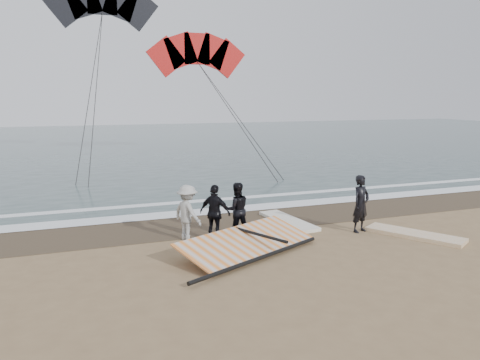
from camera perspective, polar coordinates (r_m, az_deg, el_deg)
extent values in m
plane|color=#8C704C|center=(11.33, 9.30, -10.25)|extent=(120.00, 120.00, 0.00)
cube|color=#233838|center=(42.72, -13.08, 4.55)|extent=(120.00, 54.00, 0.02)
cube|color=#4C3D2B|center=(15.22, 0.91, -4.81)|extent=(120.00, 2.80, 0.01)
cube|color=white|center=(16.49, -0.85, -3.57)|extent=(120.00, 0.90, 0.01)
cube|color=white|center=(18.06, -2.65, -2.37)|extent=(120.00, 0.45, 0.01)
imported|color=black|center=(14.11, 14.52, -2.82)|extent=(0.71, 0.57, 1.68)
cube|color=white|center=(14.30, 20.50, -6.24)|extent=(2.01, 2.70, 0.11)
cube|color=white|center=(14.92, 5.90, -4.98)|extent=(0.96, 2.63, 0.11)
imported|color=black|center=(13.26, -0.42, -3.61)|extent=(0.80, 0.65, 1.55)
imported|color=black|center=(12.86, -3.06, -4.03)|extent=(0.92, 0.92, 1.57)
imported|color=#AFAFAB|center=(12.96, -6.42, -3.99)|extent=(0.95, 1.15, 1.55)
cube|color=black|center=(12.52, -0.95, -7.89)|extent=(2.60, 1.66, 0.10)
cube|color=orange|center=(11.97, 0.92, -7.48)|extent=(4.04, 2.93, 0.40)
cylinder|color=black|center=(11.35, 2.36, -9.50)|extent=(4.00, 1.96, 0.10)
cylinder|color=black|center=(12.04, 2.26, -6.65)|extent=(0.88, 1.74, 0.08)
cylinder|color=#262626|center=(26.38, -1.17, 8.37)|extent=(0.04, 0.04, 12.82)
cylinder|color=#262626|center=(26.69, -0.81, 8.39)|extent=(0.04, 0.04, 12.46)
cylinder|color=#262626|center=(26.30, -17.70, 10.96)|extent=(0.04, 0.04, 12.72)
cylinder|color=#262626|center=(25.88, -17.10, 11.01)|extent=(0.04, 0.04, 13.26)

